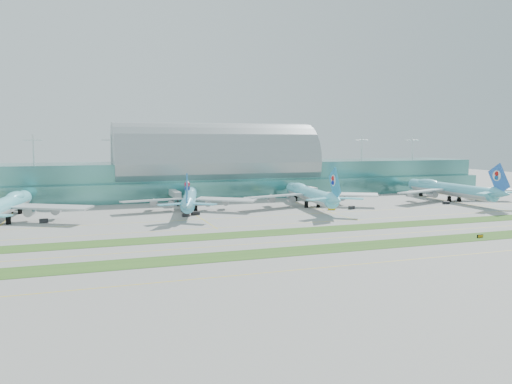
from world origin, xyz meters
name	(u,v)px	position (x,y,z in m)	size (l,w,h in m)	color
ground	(306,232)	(0.00, 0.00, 0.00)	(700.00, 700.00, 0.00)	gray
terminal	(216,171)	(0.01, 128.79, 14.23)	(340.00, 69.10, 36.00)	#3D7A75
grass_strip_near	(344,247)	(0.00, -28.00, 0.04)	(420.00, 12.00, 0.08)	#2D591E
grass_strip_far	(303,231)	(0.00, 2.00, 0.04)	(420.00, 12.00, 0.08)	#2D591E
taxiline_a	(381,262)	(0.00, -48.00, 0.01)	(420.00, 0.35, 0.01)	yellow
taxiline_b	(323,239)	(0.00, -14.00, 0.01)	(420.00, 0.35, 0.01)	yellow
taxiline_c	(287,224)	(0.00, 18.00, 0.01)	(420.00, 0.35, 0.01)	yellow
taxiline_d	(267,216)	(0.00, 40.00, 0.01)	(420.00, 0.35, 0.01)	yellow
airliner_a	(2,206)	(-105.78, 57.48, 6.86)	(70.56, 80.73, 22.24)	#66D2E1
airliner_b	(190,198)	(-28.61, 67.05, 6.04)	(61.09, 70.40, 19.58)	#64C0DD
airliner_c	(310,193)	(30.99, 63.15, 6.59)	(67.94, 77.62, 21.37)	#71E3F9
airliner_d	(449,188)	(112.54, 59.73, 6.80)	(70.52, 79.99, 22.03)	#5FBFD2
gse_b	(44,221)	(-90.45, 51.36, 0.84)	(3.34, 1.78, 1.68)	black
gse_c	(195,213)	(-28.99, 52.70, 0.78)	(3.62, 1.86, 1.56)	black
gse_d	(186,215)	(-33.91, 49.28, 0.74)	(2.97, 1.86, 1.48)	black
gse_e	(332,209)	(35.30, 47.85, 0.66)	(3.30, 1.60, 1.33)	yellow
gse_f	(352,208)	(45.70, 47.27, 0.77)	(3.11, 1.56, 1.54)	black
gse_g	(446,203)	(101.80, 48.67, 0.68)	(3.25, 1.93, 1.36)	black
gse_h	(479,199)	(129.50, 55.60, 0.74)	(3.74, 1.76, 1.47)	black
taxiway_sign_east	(480,236)	(50.73, -29.39, 0.55)	(2.64, 0.54, 1.11)	black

